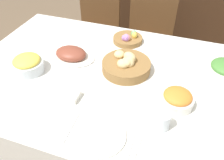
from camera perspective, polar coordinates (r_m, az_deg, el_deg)
ground_plane at (r=1.94m, az=0.20°, el=-16.65°), size 12.00×12.00×0.00m
dining_table at (r=1.64m, az=0.23°, el=-9.33°), size 1.74×1.14×0.77m
chair_far_left at (r=2.37m, az=-4.22°, el=11.83°), size 0.46×0.46×0.93m
chair_far_center at (r=2.24m, az=8.48°, el=9.64°), size 0.43×0.43×0.93m
sideboard at (r=2.87m, az=14.08°, el=15.64°), size 1.21×0.44×0.96m
bread_basket at (r=1.38m, az=3.45°, el=3.65°), size 0.28×0.28×0.11m
egg_basket at (r=1.66m, az=3.84°, el=9.87°), size 0.20×0.20×0.08m
ham_platter at (r=1.52m, az=-9.83°, el=6.12°), size 0.30×0.21×0.07m
carrot_bowl at (r=1.21m, az=15.38°, el=-4.43°), size 0.16×0.16×0.09m
pineapple_bowl at (r=1.46m, az=-19.68°, el=3.65°), size 0.18×0.18×0.10m
dinner_plate at (r=1.07m, az=-2.92°, el=-13.19°), size 0.23×0.23×0.01m
fork at (r=1.11m, az=-9.85°, el=-11.18°), size 0.02×0.18×0.00m
knife at (r=1.05m, az=4.59°, el=-15.30°), size 0.02×0.18×0.00m
spoon at (r=1.04m, az=6.23°, el=-15.70°), size 0.02×0.18×0.00m
drinking_cup at (r=1.09m, az=12.15°, el=-9.65°), size 0.07×0.07×0.09m
butter_dish at (r=1.24m, az=-10.70°, el=-3.55°), size 0.13×0.08×0.03m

